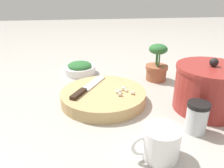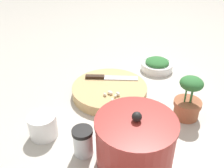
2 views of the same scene
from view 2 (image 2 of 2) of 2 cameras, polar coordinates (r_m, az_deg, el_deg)
ground_plane at (r=1.01m, az=2.60°, el=-4.45°), size 5.00×5.00×0.00m
cutting_board at (r=1.05m, az=-0.57°, el=-1.49°), size 0.31×0.31×0.04m
chef_knife at (r=1.09m, az=-0.86°, el=1.50°), size 0.21×0.14×0.01m
garlic_cloves at (r=0.97m, az=0.10°, el=-2.45°), size 0.06×0.07×0.02m
herb_bowl at (r=1.26m, az=10.22°, el=4.36°), size 0.16×0.16×0.06m
spice_jar at (r=0.78m, az=-6.65°, el=-12.94°), size 0.06×0.06×0.09m
coffee_mug at (r=0.88m, az=-15.56°, el=-9.11°), size 0.09×0.13×0.08m
stock_pot at (r=0.74m, az=5.32°, el=-12.97°), size 0.23×0.23×0.18m
potted_herb at (r=0.94m, az=17.03°, el=-3.67°), size 0.10×0.10×0.17m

